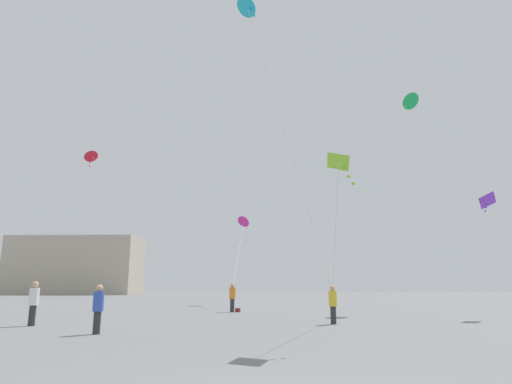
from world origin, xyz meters
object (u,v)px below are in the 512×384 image
object	(u,v)px
person_in_orange	(232,296)
kite_lime_delta	(340,168)
kite_emerald_diamond	(409,102)
kite_cyan_diamond	(248,10)
person_in_blue	(98,307)
person_in_white	(34,301)
person_in_yellow	(333,303)
handbag_beside_flyer	(238,310)
building_left_hall	(76,266)
kite_violet_delta	(484,202)
kite_crimson_diamond	(93,158)
kite_magenta_diamond	(244,222)

from	to	relation	value
person_in_orange	kite_lime_delta	size ratio (longest dim) A/B	0.24
kite_emerald_diamond	kite_cyan_diamond	bearing A→B (deg)	-130.39
person_in_blue	kite_lime_delta	size ratio (longest dim) A/B	0.22
person_in_orange	person_in_white	distance (m)	12.55
person_in_yellow	handbag_beside_flyer	world-z (taller)	person_in_yellow
person_in_white	handbag_beside_flyer	size ratio (longest dim) A/B	5.49
kite_lime_delta	kite_emerald_diamond	xyz separation A→B (m)	(9.67, 18.68, 10.34)
kite_cyan_diamond	building_left_hall	world-z (taller)	kite_cyan_diamond
person_in_blue	handbag_beside_flyer	world-z (taller)	person_in_blue
person_in_blue	kite_lime_delta	world-z (taller)	kite_lime_delta
person_in_white	kite_cyan_diamond	world-z (taller)	kite_cyan_diamond
person_in_blue	kite_lime_delta	xyz separation A→B (m)	(7.68, -2.80, 4.10)
person_in_yellow	kite_lime_delta	size ratio (longest dim) A/B	0.22
kite_emerald_diamond	person_in_yellow	bearing A→B (deg)	-125.89
person_in_white	kite_lime_delta	world-z (taller)	kite_lime_delta
building_left_hall	kite_cyan_diamond	bearing A→B (deg)	-65.85
kite_cyan_diamond	handbag_beside_flyer	distance (m)	17.55
kite_cyan_diamond	kite_emerald_diamond	bearing A→B (deg)	49.61
person_in_blue	handbag_beside_flyer	xyz separation A→B (m)	(4.49, 13.26, -0.76)
kite_cyan_diamond	kite_emerald_diamond	distance (m)	19.22
kite_lime_delta	kite_cyan_diamond	bearing A→B (deg)	123.02
kite_violet_delta	person_in_orange	bearing A→B (deg)	159.18
person_in_white	kite_violet_delta	distance (m)	22.62
person_in_yellow	handbag_beside_flyer	xyz separation A→B (m)	(-4.15, 9.42, -0.76)
person_in_blue	kite_lime_delta	bearing A→B (deg)	-2.49
person_in_white	building_left_hall	size ratio (longest dim) A/B	0.06
kite_crimson_diamond	person_in_white	bearing A→B (deg)	-79.07
person_in_orange	person_in_yellow	world-z (taller)	person_in_orange
kite_violet_delta	handbag_beside_flyer	xyz separation A→B (m)	(-13.41, 5.33, -5.92)
person_in_yellow	kite_cyan_diamond	distance (m)	12.90
person_in_orange	handbag_beside_flyer	xyz separation A→B (m)	(0.35, 0.10, -0.85)
kite_lime_delta	kite_crimson_diamond	bearing A→B (deg)	127.14
person_in_white	person_in_yellow	xyz separation A→B (m)	(12.30, 0.51, -0.09)
kite_crimson_diamond	kite_lime_delta	xyz separation A→B (m)	(13.64, -18.01, -5.55)
kite_violet_delta	kite_cyan_diamond	bearing A→B (deg)	-152.97
person_in_yellow	kite_cyan_diamond	xyz separation A→B (m)	(-3.65, -2.49, 12.12)
kite_cyan_diamond	kite_lime_delta	bearing A→B (deg)	-56.98
person_in_yellow	kite_magenta_diamond	xyz separation A→B (m)	(-3.85, 22.34, 6.71)
kite_cyan_diamond	kite_violet_delta	size ratio (longest dim) A/B	1.20
person_in_orange	person_in_blue	world-z (taller)	person_in_orange
handbag_beside_flyer	kite_crimson_diamond	bearing A→B (deg)	169.39
person_in_orange	kite_emerald_diamond	distance (m)	19.70
person_in_white	kite_emerald_diamond	xyz separation A→B (m)	(21.02, 12.55, 14.37)
person_in_white	kite_lime_delta	size ratio (longest dim) A/B	0.24
person_in_orange	person_in_blue	xyz separation A→B (m)	(-4.14, -13.16, -0.09)
kite_lime_delta	kite_emerald_diamond	distance (m)	23.44
person_in_white	building_left_hall	xyz separation A→B (m)	(-27.93, 79.63, 5.10)
kite_cyan_diamond	person_in_blue	bearing A→B (deg)	-164.92
kite_lime_delta	handbag_beside_flyer	size ratio (longest dim) A/B	22.94
kite_magenta_diamond	building_left_hall	size ratio (longest dim) A/B	0.51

